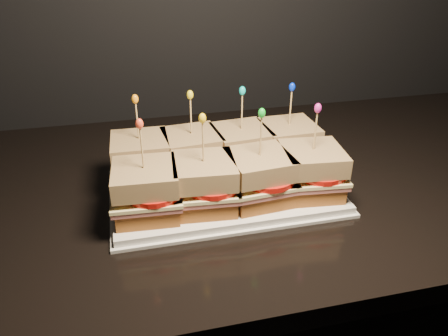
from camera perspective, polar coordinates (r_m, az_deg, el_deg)
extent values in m
cube|color=black|center=(0.87, -11.43, -3.59)|extent=(2.17, 0.73, 0.04)
cube|color=white|center=(0.82, 0.00, -2.85)|extent=(0.41, 0.25, 0.02)
cube|color=white|center=(0.82, 0.00, -3.21)|extent=(0.42, 0.26, 0.01)
cube|color=brown|center=(0.84, -10.60, -0.66)|extent=(0.10, 0.10, 0.03)
cube|color=#CB6162|center=(0.83, -10.70, 0.42)|extent=(0.11, 0.11, 0.01)
cube|color=#FFF0A1|center=(0.83, -10.75, 0.85)|extent=(0.12, 0.11, 0.01)
cylinder|color=red|center=(0.82, -9.93, 1.22)|extent=(0.10, 0.10, 0.01)
cube|color=#61320D|center=(0.81, -10.93, 2.69)|extent=(0.11, 0.11, 0.03)
cylinder|color=tan|center=(0.80, -11.24, 5.77)|extent=(0.00, 0.00, 0.09)
ellipsoid|color=orange|center=(0.78, -11.54, 8.83)|extent=(0.01, 0.01, 0.02)
cube|color=brown|center=(0.85, -4.09, 0.06)|extent=(0.11, 0.11, 0.03)
cube|color=#CB6162|center=(0.84, -4.13, 1.14)|extent=(0.12, 0.12, 0.01)
cube|color=#FFF0A1|center=(0.83, -4.15, 1.57)|extent=(0.12, 0.12, 0.01)
cylinder|color=red|center=(0.83, -3.28, 1.94)|extent=(0.10, 0.10, 0.01)
cube|color=#61320D|center=(0.82, -4.22, 3.41)|extent=(0.11, 0.11, 0.03)
cylinder|color=tan|center=(0.80, -4.34, 6.48)|extent=(0.00, 0.00, 0.09)
ellipsoid|color=yellow|center=(0.79, -4.45, 9.52)|extent=(0.01, 0.01, 0.02)
cube|color=brown|center=(0.86, 2.22, 0.76)|extent=(0.11, 0.11, 0.03)
cube|color=#CB6162|center=(0.86, 2.24, 1.83)|extent=(0.12, 0.12, 0.01)
cube|color=#FFF0A1|center=(0.85, 2.25, 2.25)|extent=(0.12, 0.12, 0.01)
cylinder|color=red|center=(0.85, 3.15, 2.61)|extent=(0.10, 0.10, 0.01)
cube|color=#61320D|center=(0.84, 2.29, 4.05)|extent=(0.11, 0.11, 0.03)
cylinder|color=tan|center=(0.82, 2.35, 7.07)|extent=(0.00, 0.00, 0.09)
ellipsoid|color=#07BFBE|center=(0.81, 2.41, 10.05)|extent=(0.01, 0.01, 0.02)
cube|color=brown|center=(0.89, 8.20, 1.42)|extent=(0.10, 0.10, 0.03)
cube|color=#CB6162|center=(0.89, 8.28, 2.46)|extent=(0.11, 0.11, 0.01)
cube|color=#FFF0A1|center=(0.88, 8.31, 2.86)|extent=(0.11, 0.11, 0.01)
cylinder|color=red|center=(0.88, 9.21, 3.22)|extent=(0.10, 0.10, 0.01)
cube|color=#61320D|center=(0.87, 8.44, 4.62)|extent=(0.10, 0.10, 0.03)
cylinder|color=tan|center=(0.85, 8.67, 7.54)|extent=(0.00, 0.00, 0.09)
ellipsoid|color=#0426D7|center=(0.84, 8.89, 10.41)|extent=(0.01, 0.01, 0.02)
cube|color=brown|center=(0.74, -9.96, -4.87)|extent=(0.11, 0.11, 0.03)
cube|color=#CB6162|center=(0.73, -10.08, -3.69)|extent=(0.12, 0.11, 0.01)
cube|color=#FFF0A1|center=(0.73, -10.12, -3.22)|extent=(0.12, 0.12, 0.01)
cylinder|color=red|center=(0.72, -9.18, -2.85)|extent=(0.10, 0.10, 0.01)
cube|color=#61320D|center=(0.71, -10.32, -1.20)|extent=(0.11, 0.11, 0.03)
cylinder|color=tan|center=(0.69, -10.65, 2.23)|extent=(0.00, 0.00, 0.09)
ellipsoid|color=#E74225|center=(0.67, -10.99, 5.69)|extent=(0.01, 0.01, 0.02)
cube|color=brown|center=(0.75, -2.57, -4.00)|extent=(0.11, 0.11, 0.03)
cube|color=#CB6162|center=(0.74, -2.60, -2.83)|extent=(0.12, 0.12, 0.01)
cube|color=#FFF0A1|center=(0.73, -2.62, -2.36)|extent=(0.12, 0.12, 0.01)
cylinder|color=red|center=(0.73, -1.61, -1.97)|extent=(0.10, 0.10, 0.01)
cube|color=#61320D|center=(0.72, -2.67, -0.34)|extent=(0.11, 0.11, 0.03)
cylinder|color=tan|center=(0.70, -2.75, 3.07)|extent=(0.00, 0.00, 0.09)
ellipsoid|color=yellow|center=(0.68, -2.84, 6.51)|extent=(0.01, 0.01, 0.02)
cube|color=brown|center=(0.77, 4.51, -3.11)|extent=(0.11, 0.11, 0.03)
cube|color=#CB6162|center=(0.76, 4.56, -1.95)|extent=(0.12, 0.12, 0.01)
cube|color=#FFF0A1|center=(0.76, 4.58, -1.49)|extent=(0.12, 0.12, 0.01)
cylinder|color=red|center=(0.75, 5.62, -1.11)|extent=(0.10, 0.10, 0.01)
cube|color=#61320D|center=(0.74, 4.67, 0.48)|extent=(0.11, 0.11, 0.03)
cylinder|color=tan|center=(0.72, 4.81, 3.82)|extent=(0.00, 0.00, 0.09)
ellipsoid|color=green|center=(0.70, 4.96, 7.16)|extent=(0.01, 0.01, 0.02)
cube|color=brown|center=(0.80, 11.12, -2.22)|extent=(0.11, 0.11, 0.03)
cube|color=#CB6162|center=(0.79, 11.24, -1.10)|extent=(0.12, 0.12, 0.01)
cube|color=#FFF0A1|center=(0.79, 11.29, -0.66)|extent=(0.12, 0.12, 0.01)
cylinder|color=red|center=(0.78, 12.31, -0.28)|extent=(0.10, 0.10, 0.01)
cube|color=#61320D|center=(0.77, 11.49, 1.25)|extent=(0.11, 0.11, 0.03)
cylinder|color=tan|center=(0.75, 11.83, 4.46)|extent=(0.00, 0.00, 0.09)
ellipsoid|color=#C2218F|center=(0.74, 12.17, 7.65)|extent=(0.01, 0.01, 0.02)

